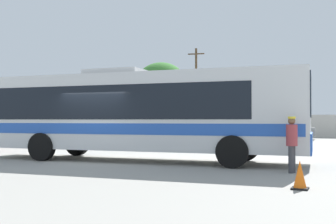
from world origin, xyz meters
The scene contains 11 objects.
ground_plane centered at (0.00, 10.00, 0.00)m, with size 300.00×300.00×0.00m, color gray.
perimeter_wall centered at (0.00, 25.65, 0.99)m, with size 80.00×0.30×1.97m, color beige.
coach_bus_silver_blue centered at (0.93, 0.84, 1.83)m, with size 12.46×3.63×3.43m.
attendant_by_bus_door centered at (6.83, -0.45, 0.92)m, with size 0.39×0.39×1.62m.
parked_car_leftmost_maroon centered at (-9.87, 21.80, 0.76)m, with size 4.56×2.06×1.43m.
parked_car_second_grey centered at (-4.62, 20.87, 0.76)m, with size 4.70×2.31×1.43m.
parked_car_third_grey centered at (3.27, 20.88, 0.76)m, with size 4.41×2.19×1.41m.
utility_pole_near centered at (-7.49, 29.43, 4.83)m, with size 1.79×0.45×9.28m.
roadside_tree_left centered at (-17.37, 28.81, 4.15)m, with size 3.43×3.43×5.63m.
roadside_tree_midleft centered at (-11.50, 29.04, 5.50)m, with size 5.68×5.68×7.93m.
traffic_cone_on_apron centered at (7.41, -3.31, 0.31)m, with size 0.36×0.36×0.64m.
Camera 1 is at (8.62, -12.86, 1.52)m, focal length 44.71 mm.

